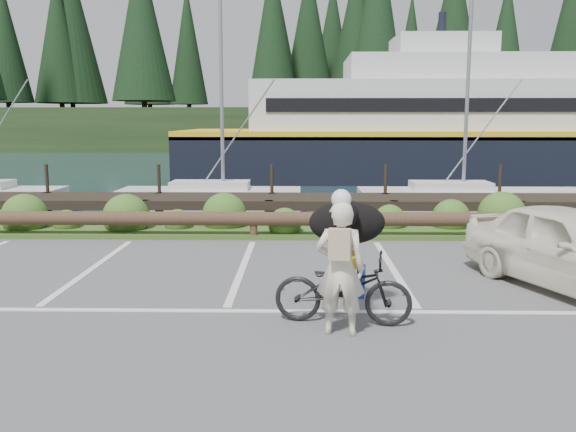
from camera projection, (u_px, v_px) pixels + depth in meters
name	position (u px, v px, depth m)	size (l,w,h in m)	color
ground	(229.00, 302.00, 8.59)	(72.00, 72.00, 0.00)	#4D4D4F
harbor_backdrop	(296.00, 138.00, 86.03)	(170.00, 160.00, 30.00)	#172C37
vegetation_strip	(256.00, 231.00, 13.82)	(34.00, 1.60, 0.10)	#3D5B21
log_rail	(254.00, 239.00, 13.14)	(32.00, 0.30, 0.60)	#443021
bicycle	(343.00, 288.00, 7.65)	(0.60, 1.73, 0.91)	black
cyclist	(340.00, 269.00, 7.20)	(0.59, 0.39, 1.62)	beige
dog	(347.00, 223.00, 8.07)	(1.01, 0.49, 0.58)	black
parked_car	(575.00, 248.00, 9.10)	(1.53, 3.80, 1.30)	white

